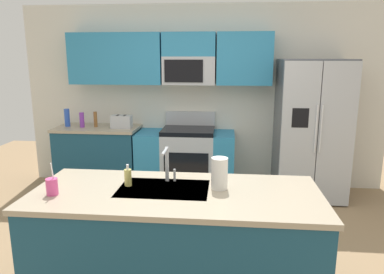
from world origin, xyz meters
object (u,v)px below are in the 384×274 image
(toaster, at_px, (122,122))
(paper_towel_roll, at_px, (219,173))
(pepper_mill, at_px, (96,119))
(sink_faucet, at_px, (167,162))
(bottle_purple, at_px, (82,120))
(refrigerator, at_px, (311,130))
(soap_dispenser, at_px, (128,177))
(range_oven, at_px, (186,160))
(bottle_blue, at_px, (67,118))
(drink_cup_pink, at_px, (52,186))

(toaster, height_order, paper_towel_roll, paper_towel_roll)
(toaster, xyz_separation_m, pepper_mill, (-0.39, 0.05, 0.02))
(sink_faucet, distance_m, paper_towel_roll, 0.43)
(toaster, distance_m, bottle_purple, 0.57)
(toaster, height_order, bottle_purple, bottle_purple)
(sink_faucet, xyz_separation_m, paper_towel_roll, (0.41, -0.10, -0.05))
(refrigerator, relative_size, sink_faucet, 6.56)
(refrigerator, bearing_deg, soap_dispenser, -129.99)
(bottle_purple, xyz_separation_m, soap_dispenser, (1.29, -2.25, -0.04))
(refrigerator, height_order, bottle_purple, refrigerator)
(bottle_purple, height_order, sink_faucet, sink_faucet)
(toaster, distance_m, paper_towel_roll, 2.65)
(range_oven, distance_m, toaster, 1.05)
(refrigerator, bearing_deg, bottle_purple, 179.65)
(pepper_mill, bearing_deg, soap_dispenser, -64.25)
(range_oven, bearing_deg, bottle_blue, -179.82)
(refrigerator, xyz_separation_m, bottle_blue, (-3.39, 0.07, 0.10))
(bottle_purple, bearing_deg, paper_towel_roll, -48.39)
(sink_faucet, bearing_deg, toaster, 115.14)
(range_oven, bearing_deg, bottle_purple, -177.96)
(bottle_blue, distance_m, sink_faucet, 2.84)
(toaster, relative_size, sink_faucet, 0.99)
(range_oven, height_order, bottle_blue, bottle_blue)
(refrigerator, relative_size, bottle_blue, 7.33)
(refrigerator, distance_m, bottle_purple, 3.16)
(toaster, bearing_deg, bottle_blue, 176.68)
(refrigerator, distance_m, toaster, 2.59)
(refrigerator, distance_m, paper_towel_roll, 2.51)
(drink_cup_pink, distance_m, paper_towel_roll, 1.22)
(bottle_blue, distance_m, drink_cup_pink, 2.73)
(bottle_purple, bearing_deg, pepper_mill, 15.49)
(range_oven, bearing_deg, paper_towel_roll, -77.22)
(toaster, distance_m, drink_cup_pink, 2.49)
(drink_cup_pink, bearing_deg, paper_towel_roll, 11.40)
(range_oven, distance_m, bottle_blue, 1.80)
(bottle_blue, height_order, drink_cup_pink, bottle_blue)
(bottle_blue, relative_size, sink_faucet, 0.90)
(refrigerator, height_order, drink_cup_pink, refrigerator)
(soap_dispenser, height_order, paper_towel_roll, paper_towel_roll)
(paper_towel_roll, bearing_deg, bottle_purple, 131.61)
(toaster, distance_m, pepper_mill, 0.40)
(range_oven, height_order, paper_towel_roll, paper_towel_roll)
(sink_faucet, height_order, paper_towel_roll, sink_faucet)
(pepper_mill, xyz_separation_m, bottle_blue, (-0.42, -0.00, 0.02))
(toaster, bearing_deg, bottle_purple, 179.99)
(bottle_blue, bearing_deg, drink_cup_pink, -67.84)
(sink_faucet, relative_size, paper_towel_roll, 1.17)
(refrigerator, xyz_separation_m, sink_faucet, (-1.58, -2.12, 0.14))
(bottle_purple, height_order, soap_dispenser, bottle_purple)
(paper_towel_roll, bearing_deg, drink_cup_pink, -168.60)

